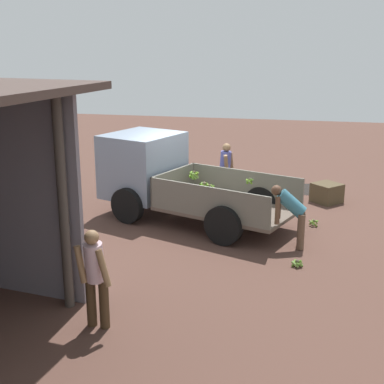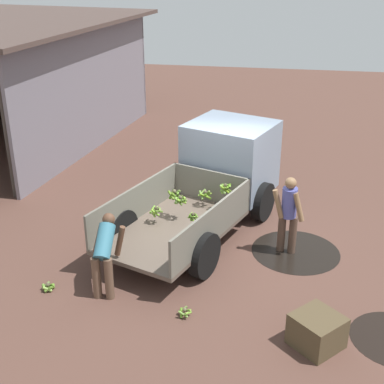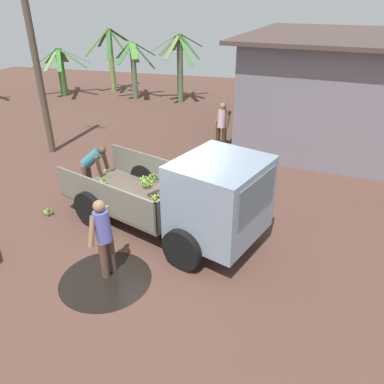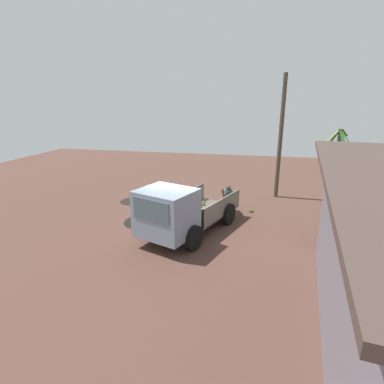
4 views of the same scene
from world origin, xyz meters
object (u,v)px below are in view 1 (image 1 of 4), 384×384
at_px(person_foreground_visitor, 225,169).
at_px(person_worker_loading, 292,212).
at_px(cargo_truck, 158,173).
at_px(banana_bunch_on_ground_0, 297,263).
at_px(banana_bunch_on_ground_1, 314,222).
at_px(person_bystander_near_shed, 95,274).
at_px(wooden_crate_0, 327,193).

bearing_deg(person_foreground_visitor, person_worker_loading, -47.81).
xyz_separation_m(cargo_truck, banana_bunch_on_ground_0, (-3.58, 2.62, -1.00)).
xyz_separation_m(cargo_truck, banana_bunch_on_ground_1, (-3.89, 0.10, -0.98)).
xyz_separation_m(person_foreground_visitor, person_bystander_near_shed, (0.86, 7.14, -0.01)).
xyz_separation_m(cargo_truck, person_bystander_near_shed, (-0.63, 5.63, -0.18)).
bearing_deg(person_bystander_near_shed, wooden_crate_0, 160.13).
distance_m(person_foreground_visitor, person_bystander_near_shed, 7.19).
bearing_deg(banana_bunch_on_ground_1, person_bystander_near_shed, 59.50).
distance_m(cargo_truck, person_bystander_near_shed, 5.67).
xyz_separation_m(person_worker_loading, banana_bunch_on_ground_1, (-0.50, -1.49, -0.70)).
xyz_separation_m(person_bystander_near_shed, banana_bunch_on_ground_0, (-2.95, -3.01, -0.82)).
bearing_deg(person_worker_loading, person_bystander_near_shed, 53.84).
distance_m(cargo_truck, wooden_crate_0, 4.76).
xyz_separation_m(person_worker_loading, wooden_crate_0, (-0.84, -3.59, -0.54)).
bearing_deg(banana_bunch_on_ground_1, banana_bunch_on_ground_0, 82.92).
bearing_deg(person_bystander_near_shed, cargo_truck, -168.24).
height_order(cargo_truck, person_foreground_visitor, cargo_truck).
xyz_separation_m(person_bystander_near_shed, banana_bunch_on_ground_1, (-3.26, -5.54, -0.80)).
relative_size(person_foreground_visitor, person_bystander_near_shed, 1.01).
relative_size(banana_bunch_on_ground_1, wooden_crate_0, 0.36).
bearing_deg(banana_bunch_on_ground_0, person_foreground_visitor, -63.19).
height_order(person_worker_loading, wooden_crate_0, person_worker_loading).
distance_m(cargo_truck, person_worker_loading, 3.75).
relative_size(person_bystander_near_shed, banana_bunch_on_ground_0, 6.50).
bearing_deg(person_worker_loading, wooden_crate_0, -105.02).
distance_m(person_worker_loading, banana_bunch_on_ground_1, 1.72).
bearing_deg(wooden_crate_0, banana_bunch_on_ground_0, 81.99).
bearing_deg(wooden_crate_0, person_foreground_visitor, 10.35).
bearing_deg(person_bystander_near_shed, person_worker_loading, 151.06).
bearing_deg(person_worker_loading, banana_bunch_on_ground_0, 98.32).
distance_m(person_bystander_near_shed, wooden_crate_0, 8.47).
bearing_deg(wooden_crate_0, banana_bunch_on_ground_1, 80.88).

